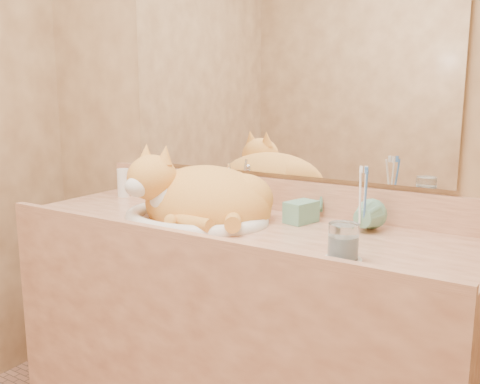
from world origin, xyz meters
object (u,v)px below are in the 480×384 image
Objects in this scene: cat at (199,195)px; soap_dispenser at (290,201)px; water_glass at (343,241)px; vanity_counter at (235,341)px; sink_basin at (195,197)px; toothbrush_cup at (362,220)px.

soap_dispenser is (0.31, 0.09, -0.00)m from cat.
cat is 5.09× the size of water_glass.
sink_basin is (-0.15, -0.02, 0.51)m from vanity_counter.
sink_basin is at bearing -146.77° from soap_dispenser.
soap_dispenser is 1.65× the size of toothbrush_cup.
sink_basin is 1.09× the size of cat.
soap_dispenser is at bearing 137.38° from water_glass.
water_glass is (0.61, -0.17, -0.02)m from sink_basin.
soap_dispenser is at bearing 10.07° from sink_basin.
sink_basin is 0.02m from cat.
sink_basin reaches higher than water_glass.
cat is at bearing -169.16° from toothbrush_cup.
toothbrush_cup is (0.41, 0.10, 0.47)m from vanity_counter.
toothbrush_cup is at bearing 18.57° from soap_dispenser.
water_glass is at bearing -79.75° from toothbrush_cup.
vanity_counter is 16.94× the size of water_glass.
water_glass is (0.61, -0.18, -0.03)m from cat.
soap_dispenser is at bearing 27.16° from vanity_counter.
toothbrush_cup is (0.56, 0.12, -0.04)m from sink_basin.
toothbrush_cup reaches higher than vanity_counter.
sink_basin is at bearing -105.70° from cat.
cat is (-0.15, -0.01, 0.51)m from vanity_counter.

